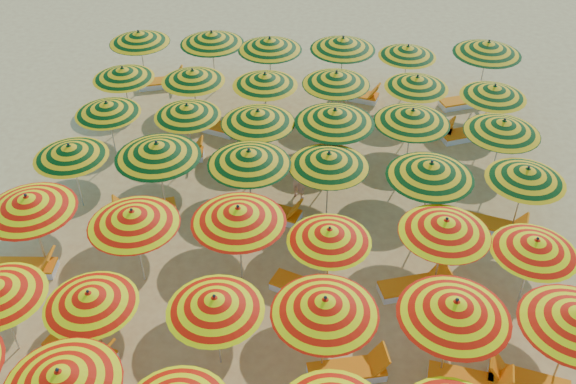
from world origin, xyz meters
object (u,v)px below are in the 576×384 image
object	(u,v)px
umbrella_32	(258,117)
lounger_17	(252,125)
umbrella_29	(527,174)
lounger_5	(82,351)
umbrella_20	(238,215)
lounger_6	(349,371)
lounger_14	(494,226)
umbrella_42	(139,37)
lounger_13	(273,212)
umbrella_44	(270,44)
lounger_21	(356,95)
umbrella_7	(60,378)
lounger_22	(464,102)
beachgoer_a	(299,179)
umbrella_43	(212,38)
umbrella_22	(446,226)
umbrella_23	(536,246)
umbrella_36	(123,73)
umbrella_47	(488,48)
lounger_15	(178,154)
umbrella_40	(417,82)
lounger_7	(470,382)
umbrella_15	(325,306)
lounger_12	(144,210)
umbrella_25	(157,150)
umbrella_30	(107,108)
lounger_11	(414,286)
lounger_20	(163,83)
umbrella_16	(455,308)
umbrella_33	(335,116)
umbrella_31	(187,110)
umbrella_24	(70,151)
umbrella_46	(408,51)
lounger_8	(526,383)
umbrella_14	(215,304)
lounger_9	(25,267)
umbrella_35	(503,127)
umbrella_18	(28,203)
umbrella_26	(249,157)
lounger_19	(467,134)
umbrella_28	(431,170)
umbrella_27	(329,160)
lounger_16	(211,126)
umbrella_19	(133,218)
umbrella_39	(336,78)
umbrella_41	(494,91)
umbrella_21	(329,235)

from	to	relation	value
umbrella_32	lounger_17	distance (m)	3.26
umbrella_29	lounger_5	size ratio (longest dim) A/B	1.25
umbrella_20	lounger_5	bearing A→B (deg)	-140.20
lounger_6	lounger_14	world-z (taller)	same
umbrella_42	lounger_13	world-z (taller)	umbrella_42
umbrella_44	lounger_21	size ratio (longest dim) A/B	1.39
umbrella_7	lounger_22	world-z (taller)	umbrella_7
beachgoer_a	umbrella_20	bearing A→B (deg)	103.17
umbrella_43	umbrella_22	bearing A→B (deg)	-52.57
umbrella_23	lounger_5	size ratio (longest dim) A/B	1.43
umbrella_36	lounger_13	world-z (taller)	umbrella_36
umbrella_44	umbrella_47	size ratio (longest dim) A/B	0.95
lounger_15	umbrella_40	bearing A→B (deg)	9.23
lounger_7	umbrella_15	bearing A→B (deg)	-172.81
lounger_12	umbrella_25	bearing A→B (deg)	174.09
umbrella_30	lounger_17	xyz separation A→B (m)	(4.12, 2.17, -1.72)
lounger_7	lounger_17	world-z (taller)	same
umbrella_42	lounger_11	size ratio (longest dim) A/B	1.47
umbrella_42	lounger_20	world-z (taller)	umbrella_42
umbrella_32	lounger_5	distance (m)	8.17
umbrella_16	umbrella_47	size ratio (longest dim) A/B	0.99
umbrella_20	umbrella_33	world-z (taller)	umbrella_33
umbrella_31	umbrella_36	bearing A→B (deg)	140.52
umbrella_23	umbrella_33	distance (m)	6.74
umbrella_24	umbrella_43	world-z (taller)	umbrella_43
umbrella_46	lounger_8	distance (m)	12.66
umbrella_14	lounger_21	world-z (taller)	umbrella_14
umbrella_16	lounger_9	distance (m)	10.85
umbrella_16	umbrella_44	bearing A→B (deg)	113.07
umbrella_32	lounger_12	distance (m)	4.27
lounger_6	lounger_13	size ratio (longest dim) A/B	1.00
umbrella_35	umbrella_43	world-z (taller)	umbrella_43
umbrella_16	umbrella_18	bearing A→B (deg)	165.77
umbrella_7	umbrella_22	xyz separation A→B (m)	(7.43, 4.89, -0.02)
umbrella_26	lounger_21	world-z (taller)	umbrella_26
lounger_5	lounger_13	distance (m)	6.48
lounger_12	lounger_19	world-z (taller)	same
umbrella_23	umbrella_28	world-z (taller)	umbrella_28
umbrella_31	umbrella_24	bearing A→B (deg)	-138.04
umbrella_23	lounger_7	size ratio (longest dim) A/B	1.45
umbrella_27	lounger_16	size ratio (longest dim) A/B	1.27
umbrella_19	lounger_5	bearing A→B (deg)	-107.30
umbrella_40	lounger_7	distance (m)	10.33
umbrella_33	umbrella_39	xyz separation A→B (m)	(-0.03, 2.57, -0.13)
umbrella_41	lounger_21	bearing A→B (deg)	148.64
umbrella_26	umbrella_21	bearing A→B (deg)	-49.56
umbrella_33	lounger_15	bearing A→B (deg)	173.15
umbrella_21	umbrella_47	size ratio (longest dim) A/B	0.98
umbrella_16	umbrella_32	size ratio (longest dim) A/B	1.09
umbrella_20	umbrella_27	distance (m)	3.31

